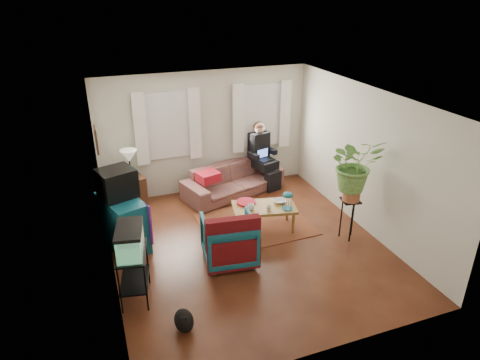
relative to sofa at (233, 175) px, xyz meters
name	(u,v)px	position (x,y,z in m)	size (l,w,h in m)	color
floor	(248,246)	(-0.45, -2.05, -0.43)	(4.50, 5.00, 0.01)	#4F2B14
ceiling	(249,99)	(-0.45, -2.05, 2.17)	(4.50, 5.00, 0.01)	white
wall_back	(206,133)	(-0.45, 0.45, 0.87)	(4.50, 0.01, 2.60)	silver
wall_front	(330,265)	(-0.45, -4.55, 0.87)	(4.50, 0.01, 2.60)	silver
wall_left	(104,201)	(-2.70, -2.05, 0.87)	(0.01, 5.00, 2.60)	silver
wall_right	(366,160)	(1.80, -2.05, 0.87)	(0.01, 5.00, 2.60)	silver
window_left	(168,125)	(-1.25, 0.43, 1.12)	(1.08, 0.04, 1.38)	white
window_right	(261,116)	(0.80, 0.43, 1.12)	(1.08, 0.04, 1.38)	white
curtains_left	(168,127)	(-1.25, 0.35, 1.12)	(1.36, 0.06, 1.50)	white
curtains_right	(262,117)	(0.80, 0.35, 1.12)	(1.36, 0.06, 1.50)	white
picture_frame	(97,140)	(-2.66, -1.20, 1.52)	(0.04, 0.32, 0.40)	#3D2616
area_rug	(255,224)	(-0.05, -1.39, -0.42)	(2.00, 1.60, 0.01)	brown
sofa	(233,175)	(0.00, 0.00, 0.00)	(2.20, 0.87, 0.86)	brown
seated_person	(262,157)	(0.76, 0.23, 0.22)	(0.55, 0.68, 1.31)	black
side_table	(133,192)	(-2.10, 0.17, -0.11)	(0.44, 0.44, 0.64)	#3F2517
table_lamp	(130,165)	(-2.10, 0.17, 0.49)	(0.33, 0.33, 0.59)	white
dresser	(123,223)	(-2.44, -1.28, 0.03)	(0.51, 1.02, 0.92)	#115A67
crt_tv	(117,183)	(-2.45, -1.18, 0.73)	(0.56, 0.51, 0.49)	black
aquarium_stand	(134,275)	(-2.45, -2.73, -0.04)	(0.39, 0.69, 0.78)	black
aquarium	(130,240)	(-2.45, -2.73, 0.55)	(0.35, 0.63, 0.41)	#7FD899
black_cat	(184,319)	(-1.95, -3.58, -0.26)	(0.25, 0.39, 0.33)	black
armchair	(229,238)	(-0.88, -2.30, -0.01)	(0.82, 0.77, 0.85)	navy
serape_throw	(233,239)	(-0.92, -2.63, 0.17)	(0.85, 0.20, 0.70)	#9E0A0A
coffee_table	(264,217)	(0.04, -1.59, -0.19)	(1.14, 0.62, 0.47)	brown
cup_a	(251,207)	(-0.23, -1.63, 0.09)	(0.13, 0.13, 0.10)	white
cup_b	(269,208)	(0.05, -1.78, 0.09)	(0.10, 0.10, 0.10)	beige
bowl	(280,201)	(0.37, -1.56, 0.07)	(0.22, 0.22, 0.06)	white
snack_tray	(246,202)	(-0.23, -1.37, 0.06)	(0.35, 0.35, 0.04)	#B21414
birdcage	(288,201)	(0.39, -1.83, 0.21)	(0.19, 0.19, 0.33)	#115B6B
plant_stand	(348,219)	(1.32, -2.39, -0.05)	(0.32, 0.32, 0.76)	black
potted_plant	(354,172)	(1.32, -2.39, 0.85)	(0.87, 0.75, 0.96)	#599947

